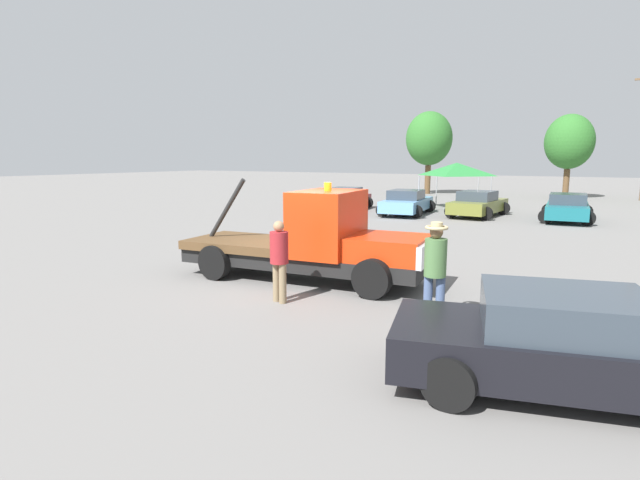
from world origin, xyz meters
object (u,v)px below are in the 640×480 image
Objects in this scene: parked_car_maroon at (346,199)px; parked_car_teal at (567,208)px; parked_car_skyblue at (407,202)px; canopy_tent_green at (457,169)px; foreground_car at (578,346)px; tow_truck at (317,243)px; tree_right at (429,139)px; person_near_truck at (435,264)px; parked_car_olive at (478,204)px; person_at_hood at (279,256)px; tree_center at (569,142)px.

parked_car_teal is (11.57, 0.95, 0.00)m from parked_car_maroon.
parked_car_skyblue is 1.40× the size of canopy_tent_green.
foreground_car is 1.04× the size of parked_car_skyblue.
parked_car_teal is (4.37, 16.42, -0.31)m from tow_truck.
canopy_tent_green is at bearing 90.11° from tow_truck.
tree_right reaches higher than foreground_car.
person_near_truck is at bearing -30.76° from tow_truck.
person_near_truck is (3.50, -1.64, 0.16)m from tow_truck.
person_at_hood is at bearing -174.79° from parked_car_olive.
parked_car_teal is at bearing -50.95° from tree_right.
tree_center is at bearing -5.61° from parked_car_olive.
foreground_car is at bearing 93.24° from person_at_hood.
person_at_hood is 0.50× the size of canopy_tent_green.
parked_car_maroon is 1.33× the size of canopy_tent_green.
person_at_hood is at bearing -165.65° from parked_car_maroon.
tow_truck is at bearing 53.47° from person_near_truck.
parked_car_maroon is (-10.69, 17.11, -0.47)m from person_near_truck.
parked_car_maroon is 0.95× the size of parked_car_skyblue.
tree_center is (-1.26, 15.38, 3.55)m from parked_car_teal.
parked_car_maroon is 3.87m from parked_car_skyblue.
foreground_car is 2.94× the size of person_at_hood.
parked_car_olive is 17.12m from tree_right.
person_at_hood reaches higher than parked_car_teal.
parked_car_maroon is (-7.20, 15.47, -0.31)m from tow_truck.
parked_car_olive is (-0.07, 18.17, -0.36)m from person_at_hood.
tree_center is (-0.38, 33.44, 3.08)m from person_near_truck.
tow_truck is 3.42× the size of person_near_truck.
tow_truck is at bearing -84.24° from canopy_tent_green.
tree_right reaches higher than person_at_hood.
parked_car_olive is 0.68× the size of tree_right.
tow_truck is 15.51m from parked_car_skyblue.
foreground_car and parked_car_skyblue have the same top height.
tree_center reaches higher than parked_car_teal.
parked_car_teal is at bearing -14.20° from person_near_truck.
tree_right is (-4.10, 15.84, 3.95)m from parked_car_skyblue.
parked_car_olive is at bearing -93.29° from parked_car_maroon.
person_near_truck is 0.39× the size of parked_car_teal.
tree_center reaches higher than person_at_hood.
parked_car_maroon is at bearing -139.87° from canopy_tent_green.
parked_car_skyblue is 1.05× the size of parked_car_olive.
tree_center is (-2.86, 35.27, 3.55)m from foreground_car.
person_near_truck reaches higher than foreground_car.
tree_right is (-11.81, 14.56, 3.95)m from parked_car_teal.
tow_truck is 0.94× the size of tree_right.
person_at_hood is at bearing 163.52° from parked_car_teal.
canopy_tent_green reaches higher than parked_car_maroon.
tree_right is (-7.70, 32.98, 3.60)m from person_at_hood.
canopy_tent_green is (5.19, 4.38, 1.70)m from parked_car_maroon.
parked_car_olive is at bearing 89.45° from parked_car_teal.
tow_truck is 20.00m from canopy_tent_green.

